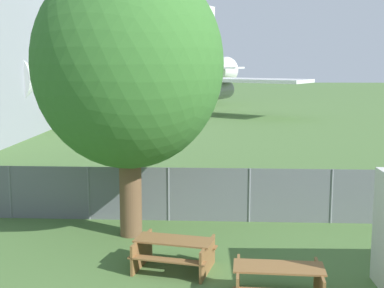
{
  "coord_description": "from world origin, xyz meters",
  "views": [
    {
      "loc": [
        1.61,
        -6.73,
        5.02
      ],
      "look_at": [
        0.59,
        12.61,
        2.0
      ],
      "focal_mm": 50.0,
      "sensor_mm": 36.0,
      "label": 1
    }
  ],
  "objects_px": {
    "picnic_bench_near_cabin": "(174,250)",
    "tree_behind_benches": "(128,65)",
    "airplane": "(152,74)",
    "picnic_bench_open_grass": "(278,279)"
  },
  "relations": [
    {
      "from": "tree_behind_benches",
      "to": "airplane",
      "type": "bearing_deg",
      "value": 96.24
    },
    {
      "from": "airplane",
      "to": "picnic_bench_near_cabin",
      "type": "relative_size",
      "value": 16.91
    },
    {
      "from": "airplane",
      "to": "picnic_bench_open_grass",
      "type": "bearing_deg",
      "value": 33.61
    },
    {
      "from": "airplane",
      "to": "tree_behind_benches",
      "type": "bearing_deg",
      "value": 28.96
    },
    {
      "from": "airplane",
      "to": "picnic_bench_open_grass",
      "type": "distance_m",
      "value": 41.34
    },
    {
      "from": "picnic_bench_open_grass",
      "to": "tree_behind_benches",
      "type": "relative_size",
      "value": 0.25
    },
    {
      "from": "picnic_bench_near_cabin",
      "to": "picnic_bench_open_grass",
      "type": "xyz_separation_m",
      "value": [
        2.34,
        -1.6,
        0.0
      ]
    },
    {
      "from": "picnic_bench_near_cabin",
      "to": "tree_behind_benches",
      "type": "xyz_separation_m",
      "value": [
        -1.47,
        2.52,
        4.44
      ]
    },
    {
      "from": "airplane",
      "to": "picnic_bench_near_cabin",
      "type": "distance_m",
      "value": 39.39
    },
    {
      "from": "airplane",
      "to": "picnic_bench_open_grass",
      "type": "relative_size",
      "value": 18.24
    }
  ]
}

